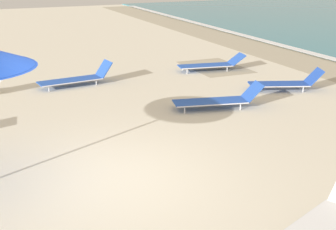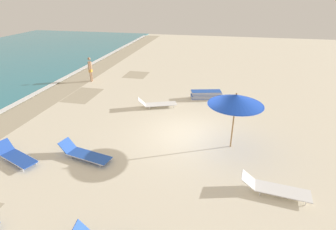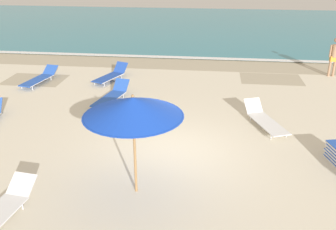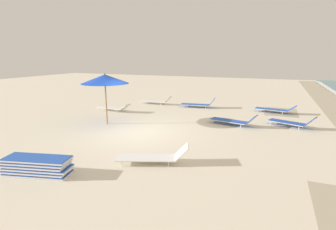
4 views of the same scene
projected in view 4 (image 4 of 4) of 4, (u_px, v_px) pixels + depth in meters
ground_plane at (135, 133)px, 11.37m from camera, size 60.00×60.00×0.16m
beach_umbrella at (105, 79)px, 12.12m from camera, size 2.20×2.20×2.43m
lounger_stack at (37, 166)px, 7.20m from camera, size 1.06×2.01×0.49m
sun_lounger_under_umbrella at (155, 101)px, 17.67m from camera, size 0.69×2.28×0.57m
sun_lounger_beside_umbrella at (292, 122)px, 12.03m from camera, size 1.28×2.08×0.59m
sun_lounger_near_water_left at (233, 121)px, 12.35m from camera, size 1.06×2.25×0.59m
sun_lounger_near_water_right at (114, 108)px, 15.45m from camera, size 0.87×2.23×0.51m
sun_lounger_mid_beach_solo at (275, 109)px, 14.99m from camera, size 0.97×2.27×0.51m
sun_lounger_mid_beach_pair_a at (153, 156)px, 7.96m from camera, size 1.35×2.25×0.58m
sun_lounger_mid_beach_pair_b at (199, 104)px, 16.53m from camera, size 0.85×2.19×0.63m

